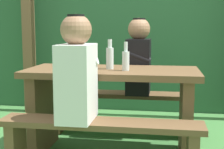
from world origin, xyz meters
name	(u,v)px	position (x,y,z in m)	size (l,w,h in m)	color
hedge_backdrop	(134,24)	(0.00, 1.82, 1.10)	(6.40, 0.68, 2.19)	#2A5B35
pergola_post_left	(29,32)	(-1.23, 1.24, 0.99)	(0.12, 0.12, 1.99)	brown
picnic_table	(112,96)	(0.00, 0.00, 0.49)	(1.40, 0.64, 0.72)	brown
bench_near	(100,137)	(0.00, -0.51, 0.31)	(1.40, 0.24, 0.42)	brown
bench_far	(120,104)	(0.00, 0.51, 0.31)	(1.40, 0.24, 0.42)	brown
person_white_shirt	(77,72)	(-0.16, -0.50, 0.75)	(0.25, 0.35, 0.72)	white
person_black_coat	(139,59)	(0.18, 0.50, 0.75)	(0.25, 0.35, 0.72)	black
drinking_glass	(79,64)	(-0.26, -0.07, 0.76)	(0.06, 0.06, 0.09)	silver
bottle_left	(110,57)	(-0.02, 0.00, 0.82)	(0.06, 0.06, 0.24)	silver
bottle_right	(126,59)	(0.12, -0.07, 0.80)	(0.06, 0.06, 0.23)	silver
cell_phone	(93,68)	(-0.16, -0.01, 0.72)	(0.07, 0.14, 0.01)	black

